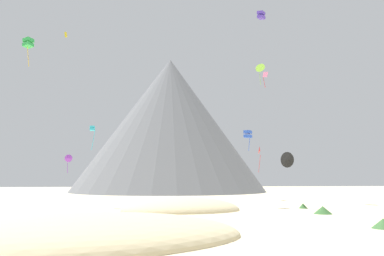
% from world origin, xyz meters
% --- Properties ---
extents(ground_plane, '(400.00, 400.00, 0.00)m').
position_xyz_m(ground_plane, '(0.00, 0.00, 0.00)').
color(ground_plane, beige).
extents(dune_foreground_left, '(17.97, 12.87, 3.91)m').
position_xyz_m(dune_foreground_left, '(-1.23, 19.60, 0.00)').
color(dune_foreground_left, beige).
rests_on(dune_foreground_left, ground_plane).
extents(dune_foreground_right, '(28.20, 18.77, 4.12)m').
position_xyz_m(dune_foreground_right, '(-11.53, -5.06, 0.00)').
color(dune_foreground_right, beige).
rests_on(dune_foreground_right, ground_plane).
extents(bush_far_left, '(3.26, 3.26, 1.00)m').
position_xyz_m(bush_far_left, '(16.61, 12.00, 0.50)').
color(bush_far_left, '#386633').
rests_on(bush_far_left, ground_plane).
extents(bush_near_right, '(3.46, 3.46, 0.73)m').
position_xyz_m(bush_near_right, '(-12.62, 0.69, 0.37)').
color(bush_near_right, '#386633').
rests_on(bush_near_right, ground_plane).
extents(bush_ridge_crest, '(1.46, 1.46, 0.79)m').
position_xyz_m(bush_ridge_crest, '(18.07, 20.52, 0.40)').
color(bush_ridge_crest, '#386633').
rests_on(bush_ridge_crest, ground_plane).
extents(bush_mid_center, '(2.10, 2.10, 0.91)m').
position_xyz_m(bush_mid_center, '(15.05, -1.40, 0.46)').
color(bush_mid_center, '#386633').
rests_on(bush_mid_center, ground_plane).
extents(rock_massif, '(102.98, 102.98, 53.35)m').
position_xyz_m(rock_massif, '(2.29, 103.06, 24.70)').
color(rock_massif, slate).
rests_on(rock_massif, ground_plane).
extents(kite_cyan_low, '(0.90, 0.82, 4.10)m').
position_xyz_m(kite_cyan_low, '(-15.46, 27.42, 12.90)').
color(kite_cyan_low, '#33BCDB').
extents(kite_green_mid, '(1.60, 1.58, 4.29)m').
position_xyz_m(kite_green_mid, '(-24.05, 19.77, 24.40)').
color(kite_green_mid, green).
extents(kite_lime_high, '(2.60, 2.28, 6.11)m').
position_xyz_m(kite_lime_high, '(23.95, 53.68, 34.38)').
color(kite_lime_high, '#8CD133').
extents(kite_black_low, '(1.47, 2.23, 2.52)m').
position_xyz_m(kite_black_low, '(16.02, 21.20, 7.62)').
color(kite_black_low, black).
extents(kite_blue_low, '(1.60, 1.60, 3.46)m').
position_xyz_m(kite_blue_low, '(10.64, 24.40, 12.09)').
color(kite_blue_low, blue).
extents(kite_violet_low, '(1.47, 0.82, 3.63)m').
position_xyz_m(kite_violet_low, '(-21.44, 38.76, 8.57)').
color(kite_violet_low, purple).
extents(kite_pink_mid, '(0.90, 0.71, 3.17)m').
position_xyz_m(kite_pink_mid, '(15.34, 27.74, 23.62)').
color(kite_pink_mid, pink).
extents(kite_red_low, '(1.24, 1.98, 5.93)m').
position_xyz_m(kite_red_low, '(19.38, 43.40, 11.00)').
color(kite_red_low, red).
extents(kite_indigo_high, '(2.05, 2.05, 1.90)m').
position_xyz_m(kite_indigo_high, '(18.54, 37.29, 40.90)').
color(kite_indigo_high, '#5138B2').
extents(kite_yellow_high, '(0.81, 0.27, 1.56)m').
position_xyz_m(kite_yellow_high, '(-26.96, 53.52, 40.64)').
color(kite_yellow_high, yellow).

